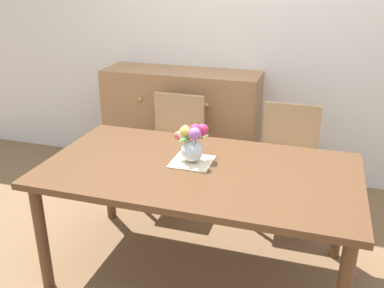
{
  "coord_description": "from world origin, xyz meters",
  "views": [
    {
      "loc": [
        0.63,
        -2.16,
        1.81
      ],
      "look_at": [
        -0.06,
        0.05,
        0.86
      ],
      "focal_mm": 39.65,
      "sensor_mm": 36.0,
      "label": 1
    }
  ],
  "objects_px": {
    "chair_left": "(175,143)",
    "chair_right": "(288,156)",
    "dresser": "(182,124)",
    "dining_table": "(199,179)",
    "flower_vase": "(192,142)"
  },
  "relations": [
    {
      "from": "dining_table",
      "to": "dresser",
      "type": "xyz_separation_m",
      "value": [
        -0.56,
        1.33,
        -0.16
      ]
    },
    {
      "from": "dresser",
      "to": "dining_table",
      "type": "bearing_deg",
      "value": -67.12
    },
    {
      "from": "dining_table",
      "to": "chair_left",
      "type": "bearing_deg",
      "value": 118.14
    },
    {
      "from": "dresser",
      "to": "flower_vase",
      "type": "distance_m",
      "value": 1.4
    },
    {
      "from": "dining_table",
      "to": "chair_left",
      "type": "height_order",
      "value": "chair_left"
    },
    {
      "from": "dining_table",
      "to": "chair_left",
      "type": "distance_m",
      "value": 0.96
    },
    {
      "from": "dresser",
      "to": "flower_vase",
      "type": "relative_size",
      "value": 6.19
    },
    {
      "from": "chair_left",
      "to": "chair_right",
      "type": "distance_m",
      "value": 0.9
    },
    {
      "from": "chair_left",
      "to": "dresser",
      "type": "xyz_separation_m",
      "value": [
        -0.11,
        0.49,
        -0.02
      ]
    },
    {
      "from": "chair_left",
      "to": "dresser",
      "type": "height_order",
      "value": "dresser"
    },
    {
      "from": "dining_table",
      "to": "dresser",
      "type": "height_order",
      "value": "dresser"
    },
    {
      "from": "dining_table",
      "to": "chair_left",
      "type": "xyz_separation_m",
      "value": [
        -0.45,
        0.84,
        -0.14
      ]
    },
    {
      "from": "chair_left",
      "to": "dresser",
      "type": "bearing_deg",
      "value": -77.18
    },
    {
      "from": "dresser",
      "to": "flower_vase",
      "type": "xyz_separation_m",
      "value": [
        0.49,
        -1.26,
        0.37
      ]
    },
    {
      "from": "dining_table",
      "to": "flower_vase",
      "type": "xyz_separation_m",
      "value": [
        -0.07,
        0.07,
        0.21
      ]
    }
  ]
}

